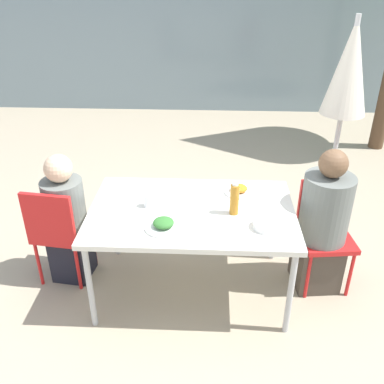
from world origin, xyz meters
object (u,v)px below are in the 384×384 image
person_left (67,222)px  person_right (322,226)px  chair_right (324,225)px  drinking_cup (149,201)px  salad_bowl (266,225)px  bottle (234,199)px  closed_umbrella (348,77)px  chair_left (57,228)px

person_left → person_right: bearing=6.8°
chair_right → drinking_cup: chair_right is taller
person_left → chair_right: size_ratio=1.27×
salad_bowl → bottle: bearing=139.7°
person_left → drinking_cup: size_ratio=11.19×
person_left → closed_umbrella: bearing=27.5°
closed_umbrella → person_right: bearing=-106.9°
person_right → closed_umbrella: 1.31m
chair_right → salad_bowl: chair_right is taller
person_left → person_right: person_right is taller
closed_umbrella → drinking_cup: closed_umbrella is taller
chair_left → person_right: person_right is taller
person_left → chair_left: bearing=-122.0°
chair_right → bottle: 0.86m
person_left → closed_umbrella: 2.63m
drinking_cup → chair_right: bearing=6.9°
person_left → person_right: 2.03m
chair_right → drinking_cup: bearing=0.5°
person_left → salad_bowl: size_ratio=6.11×
chair_right → salad_bowl: bearing=31.7°
person_left → closed_umbrella: (2.30, 0.84, 0.98)m
person_left → chair_right: bearing=9.2°
closed_umbrella → bottle: (-0.97, -1.01, -0.64)m
drinking_cup → closed_umbrella: bearing=30.4°
closed_umbrella → bottle: bearing=-133.8°
drinking_cup → bottle: bearing=-6.2°
chair_left → person_left: 0.10m
chair_left → drinking_cup: bearing=5.3°
chair_left → person_right: size_ratio=0.73×
chair_left → person_right: 2.09m
closed_umbrella → drinking_cup: bearing=-149.6°
bottle → drinking_cup: (-0.64, 0.07, -0.07)m
person_left → salad_bowl: 1.60m
drinking_cup → salad_bowl: drinking_cup is taller
person_left → bottle: (1.33, -0.17, 0.35)m
person_right → closed_umbrella: bearing=-113.3°
person_left → chair_right: 2.07m
chair_right → bottle: bearing=11.2°
person_left → person_right: (2.03, -0.02, 0.03)m
chair_left → salad_bowl: bearing=-2.5°
person_left → closed_umbrella: closed_umbrella is taller
chair_left → person_right: (2.09, 0.06, 0.05)m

